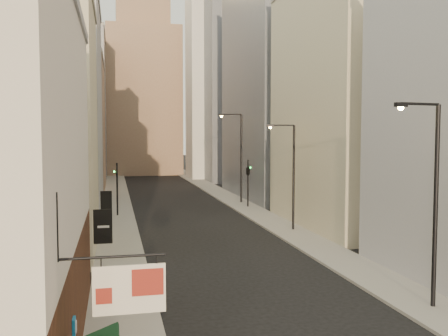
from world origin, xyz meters
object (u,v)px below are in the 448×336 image
Objects in this scene: traffic_light_left at (117,179)px; traffic_light_right at (248,170)px; clock_tower at (143,84)px; streetlamp_mid at (291,171)px; white_tower at (211,72)px; streetlamp_near at (432,193)px; streetlamp_far at (239,152)px.

traffic_light_right is at bearing -167.93° from traffic_light_left.
streetlamp_mid is at bearing -83.04° from clock_tower.
white_tower is 8.30× the size of traffic_light_right.
white_tower is (11.00, -14.00, 0.97)m from clock_tower.
clock_tower is at bearing 109.23° from streetlamp_mid.
streetlamp_far reaches higher than streetlamp_near.
streetlamp_far is (-3.33, -32.86, -12.95)m from white_tower.
traffic_light_right is (7.77, -50.32, -13.69)m from clock_tower.
traffic_light_right is (-3.23, -36.32, -14.67)m from white_tower.
white_tower reaches higher than streetlamp_near.
traffic_light_left is at bearing 106.42° from streetlamp_near.
clock_tower is 8.98× the size of traffic_light_right.
streetlamp_near is 34.45m from streetlamp_far.
streetlamp_near is 0.90× the size of streetlamp_far.
streetlamp_far is 14.80m from traffic_light_left.
traffic_light_left is (-12.95, 28.09, -1.59)m from streetlamp_near.
streetlamp_far is at bearing 102.44° from streetlamp_mid.
streetlamp_near is at bearing 114.52° from traffic_light_left.
clock_tower is at bearing 128.16° from white_tower.
streetlamp_far is 3.86m from traffic_light_right.
clock_tower reaches higher than streetlamp_near.
traffic_light_right is (0.10, -3.46, -1.71)m from streetlamp_far.
streetlamp_near is 31.01m from traffic_light_right.
white_tower is at bearing -51.84° from clock_tower.
clock_tower is at bearing -104.13° from traffic_light_right.
streetlamp_mid is at bearing -70.78° from streetlamp_far.
white_tower is 68.75m from streetlamp_near.
streetlamp_near is at bearing -78.65° from streetlamp_mid.
white_tower is 4.19× the size of streetlamp_far.
streetlamp_near reaches higher than streetlamp_mid.
white_tower is 4.66× the size of streetlamp_near.
streetlamp_near is 18.09m from streetlamp_mid.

